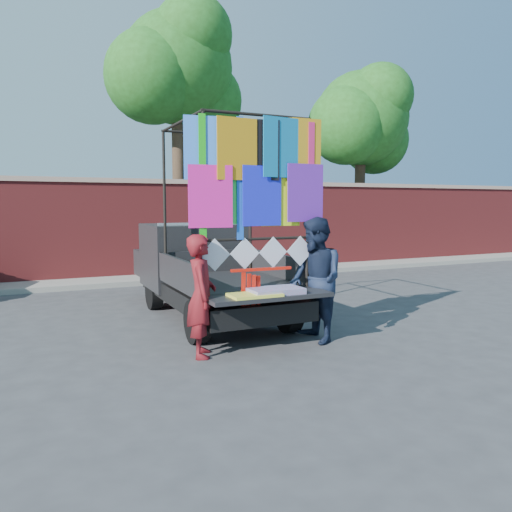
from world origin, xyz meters
name	(u,v)px	position (x,y,z in m)	size (l,w,h in m)	color
ground	(275,342)	(0.00, 0.00, 0.00)	(90.00, 90.00, 0.00)	#38383A
brick_wall	(156,228)	(0.00, 7.00, 1.33)	(30.00, 0.45, 2.61)	maroon
curb	(163,278)	(0.00, 6.30, 0.06)	(30.00, 1.20, 0.12)	gray
tree_mid	(178,73)	(1.02, 8.12, 5.70)	(4.20, 3.30, 7.73)	#38281C
tree_right	(363,122)	(7.52, 8.12, 4.75)	(4.20, 3.30, 6.62)	#38281C
pickup_truck	(201,268)	(-0.29, 2.38, 0.80)	(2.00, 5.01, 3.16)	black
woman	(201,296)	(-1.15, -0.18, 0.79)	(0.58, 0.38, 1.58)	maroon
man	(316,280)	(0.54, -0.21, 0.89)	(0.87, 0.67, 1.78)	#162037
streamer_bundle	(255,283)	(-0.40, -0.20, 0.91)	(0.87, 0.08, 0.61)	red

